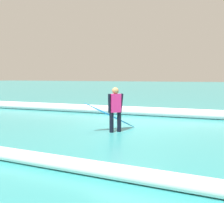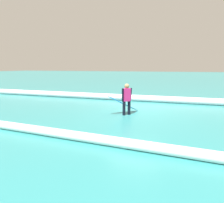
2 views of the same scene
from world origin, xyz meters
name	(u,v)px [view 1 (image 1 of 2)]	position (x,y,z in m)	size (l,w,h in m)	color
ground_plane	(131,129)	(0.00, 0.00, 0.00)	(172.87, 172.87, 0.00)	teal
surfer	(115,107)	(0.31, 0.71, 0.83)	(0.39, 0.49, 1.49)	black
surfboard	(111,116)	(0.58, 0.46, 0.50)	(1.40, 1.78, 1.04)	#268CE5
wave_crest_foreground	(142,111)	(0.58, -3.32, 0.21)	(0.41, 0.41, 23.67)	white
wave_crest_midground	(189,184)	(-2.54, 4.66, 0.15)	(0.29, 0.29, 24.31)	white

